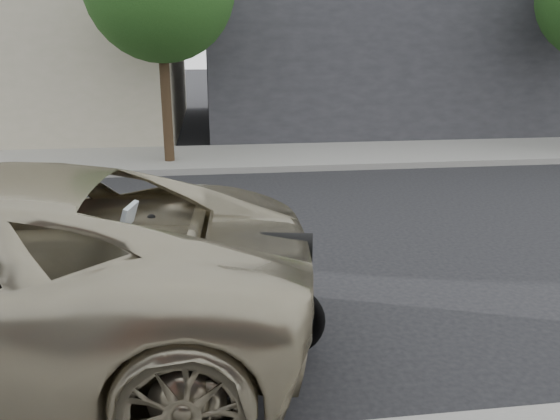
# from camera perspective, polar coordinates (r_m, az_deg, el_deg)

# --- Properties ---
(ground) EXTENTS (120.00, 120.00, 0.00)m
(ground) POSITION_cam_1_polar(r_m,az_deg,el_deg) (8.00, 0.47, -4.22)
(ground) COLOR black
(ground) RESTS_ON ground
(far_sidewalk) EXTENTS (44.00, 3.00, 0.15)m
(far_sidewalk) POSITION_cam_1_polar(r_m,az_deg,el_deg) (14.21, -3.19, 5.51)
(far_sidewalk) COLOR gray
(far_sidewalk) RESTS_ON ground
(far_building_dark) EXTENTS (16.00, 11.00, 7.00)m
(far_building_dark) POSITION_cam_1_polar(r_m,az_deg,el_deg) (22.39, 14.24, 18.04)
(far_building_dark) COLOR #2A2A2F
(far_building_dark) RESTS_ON ground
(motorcycle) EXTENTS (2.34, 0.85, 1.49)m
(motorcycle) POSITION_cam_1_polar(r_m,az_deg,el_deg) (5.28, -6.44, -8.32)
(motorcycle) COLOR black
(motorcycle) RESTS_ON ground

